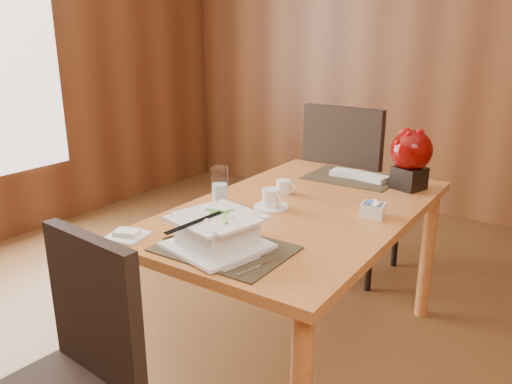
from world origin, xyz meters
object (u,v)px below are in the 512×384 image
Objects in this scene: berry_decor at (411,156)px; far_chair at (350,183)px; creamer_jug at (284,187)px; water_glass at (220,185)px; near_chair at (67,373)px; soup_setting at (217,233)px; dining_table at (301,227)px; sugar_caddy at (373,210)px; coffee_cup at (271,200)px; bread_plate at (127,236)px.

far_chair is (-0.47, 0.38, -0.30)m from berry_decor.
creamer_jug is at bearing -139.22° from berry_decor.
water_glass is at bearing -132.32° from berry_decor.
water_glass is at bearing 103.99° from near_chair.
berry_decor is (0.63, 0.69, 0.08)m from water_glass.
creamer_jug is at bearing 114.18° from soup_setting.
soup_setting is (-0.03, -0.56, 0.16)m from dining_table.
sugar_caddy is at bearing -89.97° from berry_decor.
coffee_cup is at bearing 111.76° from soup_setting.
far_chair is at bearing 108.22° from soup_setting.
dining_table is 0.40m from water_glass.
berry_decor is (0.33, 1.08, 0.10)m from soup_setting.
bread_plate is at bearing -95.67° from water_glass.
soup_setting is 3.91× the size of sugar_caddy.
dining_table is at bearing -120.22° from berry_decor.
coffee_cup is at bearing -138.25° from dining_table.
near_chair is (-0.48, -1.62, -0.40)m from berry_decor.
water_glass is 0.16× the size of far_chair.
near_chair is (-0.07, -1.01, -0.27)m from coffee_cup.
water_glass is 0.33m from creamer_jug.
coffee_cup is at bearing -69.97° from creamer_jug.
soup_setting is at bearing -118.42° from sugar_caddy.
dining_table is 11.28× the size of bread_plate.
water_glass is at bearing 83.92° from far_chair.
soup_setting is 2.71× the size of bread_plate.
dining_table is 1.38× the size of far_chair.
far_chair reaches higher than soup_setting.
soup_setting is 2.38× the size of coffee_cup.
coffee_cup is 1.14× the size of bread_plate.
bread_plate is (-0.21, -0.78, -0.03)m from creamer_jug.
berry_decor reaches higher than water_glass.
soup_setting is 0.48m from coffee_cup.
water_glass is at bearing -152.99° from dining_table.
near_chair reaches higher than soup_setting.
sugar_caddy reaches higher than bread_plate.
far_chair is (0.21, 1.57, -0.14)m from bread_plate.
dining_table is 0.66m from berry_decor.
coffee_cup is 0.74m from berry_decor.
far_chair is at bearing 118.64° from sugar_caddy.
near_chair is 0.85× the size of far_chair.
coffee_cup is at bearing -123.44° from berry_decor.
berry_decor is 1.37m from bread_plate.
near_chair is at bearing -65.67° from bread_plate.
near_chair is at bearing -86.88° from creamer_jug.
water_glass is 1.00m from near_chair.
far_chair is (0.01, 2.01, 0.09)m from near_chair.
creamer_jug is at bearing 106.40° from coffee_cup.
creamer_jug is at bearing 94.46° from near_chair.
coffee_cup is (-0.07, 0.47, -0.02)m from soup_setting.
bread_plate is at bearing 84.82° from far_chair.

